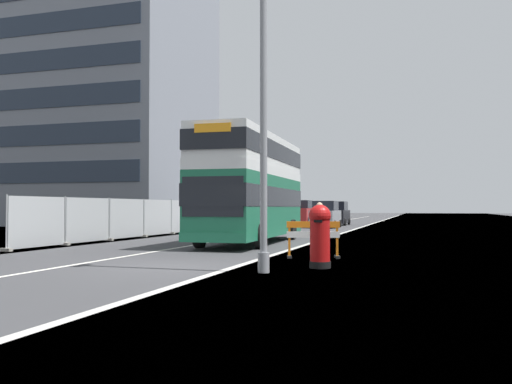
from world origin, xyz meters
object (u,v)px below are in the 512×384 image
at_px(roadworks_barrier, 313,235).
at_px(pedestrian_at_kerb, 320,228).
at_px(red_pillar_postbox, 320,233).
at_px(car_receding_mid, 337,214).
at_px(double_decker_bus, 252,187).
at_px(lamppost_foreground, 264,88).
at_px(car_receding_far, 302,212).
at_px(car_oncoming_near, 326,215).

relative_size(roadworks_barrier, pedestrian_at_kerb, 0.96).
distance_m(red_pillar_postbox, car_receding_mid, 35.25).
bearing_deg(double_decker_bus, lamppost_foreground, -70.94).
bearing_deg(red_pillar_postbox, car_receding_mid, 98.00).
xyz_separation_m(car_receding_far, pedestrian_at_kerb, (8.79, -37.55, -0.18)).
height_order(lamppost_foreground, car_receding_mid, lamppost_foreground).
bearing_deg(red_pillar_postbox, roadworks_barrier, 104.80).
distance_m(lamppost_foreground, roadworks_barrier, 5.71).
bearing_deg(red_pillar_postbox, double_decker_bus, 117.68).
bearing_deg(roadworks_barrier, lamppost_foreground, -95.65).
distance_m(lamppost_foreground, red_pillar_postbox, 4.11).
height_order(lamppost_foreground, red_pillar_postbox, lamppost_foreground).
bearing_deg(pedestrian_at_kerb, car_receding_far, 103.18).
bearing_deg(roadworks_barrier, double_decker_bus, 122.46).
height_order(double_decker_bus, lamppost_foreground, lamppost_foreground).
height_order(red_pillar_postbox, car_oncoming_near, car_oncoming_near).
bearing_deg(lamppost_foreground, car_receding_far, 101.06).
bearing_deg(double_decker_bus, red_pillar_postbox, -62.32).
height_order(double_decker_bus, pedestrian_at_kerb, double_decker_bus).
relative_size(roadworks_barrier, car_receding_far, 0.40).
relative_size(car_oncoming_near, car_receding_mid, 1.03).
height_order(lamppost_foreground, car_oncoming_near, lamppost_foreground).
xyz_separation_m(red_pillar_postbox, car_oncoming_near, (-4.83, 28.53, 0.06)).
distance_m(roadworks_barrier, car_oncoming_near, 26.11).
xyz_separation_m(double_decker_bus, roadworks_barrier, (4.08, -6.41, -1.81)).
relative_size(double_decker_bus, car_receding_far, 2.55).
distance_m(car_oncoming_near, car_receding_mid, 6.38).
xyz_separation_m(red_pillar_postbox, car_receding_far, (-9.58, 41.76, 0.16)).
xyz_separation_m(car_receding_mid, pedestrian_at_kerb, (4.11, -30.70, -0.09)).
bearing_deg(car_receding_far, pedestrian_at_kerb, -76.82).
bearing_deg(car_receding_far, car_oncoming_near, -70.24).
bearing_deg(car_receding_mid, car_receding_far, 124.32).
xyz_separation_m(lamppost_foreground, red_pillar_postbox, (1.14, 1.45, -3.67)).
relative_size(lamppost_foreground, pedestrian_at_kerb, 5.42).
bearing_deg(car_receding_mid, roadworks_barrier, -82.60).
xyz_separation_m(lamppost_foreground, roadworks_barrier, (0.41, 4.19, -3.86)).
bearing_deg(car_oncoming_near, roadworks_barrier, -80.96).
relative_size(red_pillar_postbox, pedestrian_at_kerb, 0.94).
distance_m(car_receding_far, pedestrian_at_kerb, 38.56).
bearing_deg(roadworks_barrier, car_receding_far, 102.79).
xyz_separation_m(red_pillar_postbox, pedestrian_at_kerb, (-0.79, 4.21, -0.03)).
bearing_deg(roadworks_barrier, car_receding_mid, 97.40).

